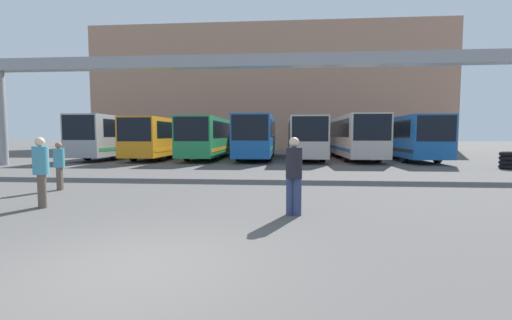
{
  "coord_description": "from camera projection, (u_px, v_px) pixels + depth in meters",
  "views": [
    {
      "loc": [
        2.17,
        -4.52,
        1.9
      ],
      "look_at": [
        0.4,
        17.07,
        0.3
      ],
      "focal_mm": 24.0,
      "sensor_mm": 36.0,
      "label": 1
    }
  ],
  "objects": [
    {
      "name": "bus_slot_3",
      "position": [
        257.0,
        135.0,
        27.72
      ],
      "size": [
        2.58,
        12.27,
        3.27
      ],
      "color": "#1959A5",
      "rests_on": "ground"
    },
    {
      "name": "building_backdrop",
      "position": [
        269.0,
        92.0,
        49.02
      ],
      "size": [
        46.71,
        12.0,
        16.05
      ],
      "color": "tan",
      "rests_on": "ground"
    },
    {
      "name": "bus_slot_4",
      "position": [
        305.0,
        136.0,
        26.72
      ],
      "size": [
        2.49,
        10.87,
        3.16
      ],
      "color": "beige",
      "rests_on": "ground"
    },
    {
      "name": "pedestrian_mid_right",
      "position": [
        41.0,
        170.0,
        8.91
      ],
      "size": [
        0.38,
        0.38,
        1.84
      ],
      "rotation": [
        0.0,
        0.0,
        5.42
      ],
      "color": "brown",
      "rests_on": "ground"
    },
    {
      "name": "bus_slot_2",
      "position": [
        211.0,
        136.0,
        28.1
      ],
      "size": [
        2.53,
        12.41,
        3.16
      ],
      "color": "#268C4C",
      "rests_on": "ground"
    },
    {
      "name": "bus_slot_5",
      "position": [
        353.0,
        135.0,
        26.82
      ],
      "size": [
        2.53,
        11.71,
        3.28
      ],
      "color": "beige",
      "rests_on": "ground"
    },
    {
      "name": "overhead_gantry",
      "position": [
        247.0,
        72.0,
        19.84
      ],
      "size": [
        31.48,
        0.8,
        6.5
      ],
      "color": "gray",
      "rests_on": "ground"
    },
    {
      "name": "bus_slot_6",
      "position": [
        406.0,
        136.0,
        25.8
      ],
      "size": [
        2.54,
        10.27,
        3.18
      ],
      "color": "#1959A5",
      "rests_on": "ground"
    },
    {
      "name": "bus_slot_1",
      "position": [
        162.0,
        136.0,
        27.37
      ],
      "size": [
        2.54,
        10.31,
        3.13
      ],
      "color": "orange",
      "rests_on": "ground"
    },
    {
      "name": "ground_plane",
      "position": [
        129.0,
        270.0,
        4.81
      ],
      "size": [
        200.0,
        200.0,
        0.0
      ],
      "primitive_type": "plane",
      "color": "#514F4C"
    },
    {
      "name": "tire_stack",
      "position": [
        510.0,
        160.0,
        18.98
      ],
      "size": [
        1.04,
        1.04,
        0.96
      ],
      "color": "black",
      "rests_on": "ground"
    },
    {
      "name": "bus_slot_0",
      "position": [
        122.0,
        135.0,
        28.69
      ],
      "size": [
        2.49,
        12.36,
        3.31
      ],
      "color": "#999EA5",
      "rests_on": "ground"
    },
    {
      "name": "pedestrian_near_center",
      "position": [
        59.0,
        165.0,
        11.75
      ],
      "size": [
        0.34,
        0.34,
        1.65
      ],
      "rotation": [
        0.0,
        0.0,
        1.94
      ],
      "color": "brown",
      "rests_on": "ground"
    },
    {
      "name": "pedestrian_mid_left",
      "position": [
        294.0,
        174.0,
        8.05
      ],
      "size": [
        0.38,
        0.38,
        1.85
      ],
      "rotation": [
        0.0,
        0.0,
        2.74
      ],
      "color": "navy",
      "rests_on": "ground"
    }
  ]
}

